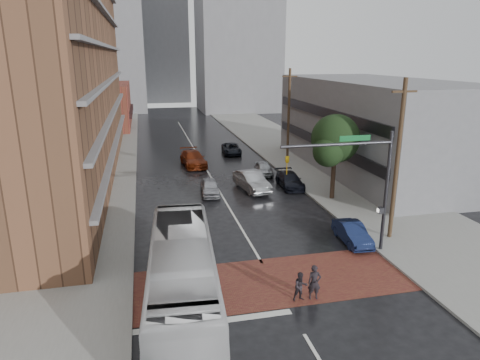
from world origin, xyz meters
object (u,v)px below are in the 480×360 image
car_travel_c (193,159)px  car_parked_mid (290,180)px  pedestrian_a (314,282)px  suv_travel (231,149)px  car_parked_far (264,168)px  transit_bus (182,276)px  pedestrian_b (301,287)px  car_travel_b (252,181)px  car_travel_a (210,187)px  car_parked_near (352,233)px

car_travel_c → car_parked_mid: bearing=-56.7°
pedestrian_a → suv_travel: 31.93m
car_parked_far → transit_bus: bearing=-110.1°
transit_bus → car_travel_c: bearing=86.6°
pedestrian_b → car_travel_b: size_ratio=0.29×
suv_travel → car_travel_c: bearing=-131.9°
pedestrian_b → car_parked_mid: bearing=69.1°
car_travel_a → car_parked_mid: size_ratio=0.86×
car_travel_c → car_parked_far: size_ratio=1.48×
suv_travel → pedestrian_a: bearing=-89.7°
car_travel_a → suv_travel: (4.90, 14.87, -0.03)m
pedestrian_b → pedestrian_a: bearing=-3.3°
car_travel_a → car_parked_far: bearing=45.0°
car_parked_far → car_parked_near: bearing=-81.9°
car_parked_near → suv_travel: bearing=98.4°
pedestrian_a → car_travel_a: bearing=107.6°
car_travel_c → car_parked_far: car_travel_c is taller
car_travel_a → car_parked_far: size_ratio=1.04×
transit_bus → pedestrian_b: bearing=-0.9°
transit_bus → suv_travel: (8.71, 31.33, -1.06)m
transit_bus → car_parked_far: 23.75m
car_parked_near → car_parked_mid: size_ratio=0.86×
car_parked_far → pedestrian_a: bearing=-95.1°
car_parked_far → car_travel_b: bearing=-112.6°
car_travel_c → pedestrian_b: bearing=-90.6°
car_travel_b → car_parked_mid: size_ratio=1.12×
pedestrian_b → car_parked_far: pedestrian_b is taller
transit_bus → car_parked_near: transit_bus is taller
pedestrian_a → car_travel_a: 17.12m
car_travel_c → car_parked_mid: car_travel_c is taller
car_parked_near → car_parked_far: car_parked_near is taller
suv_travel → car_parked_mid: size_ratio=1.01×
pedestrian_b → car_travel_a: (-1.66, 16.96, -0.08)m
transit_bus → car_travel_b: bearing=70.4°
suv_travel → car_parked_near: car_parked_near is taller
pedestrian_a → car_travel_c: 27.16m
pedestrian_a → car_parked_far: bearing=90.0°
car_travel_b → suv_travel: car_travel_b is taller
pedestrian_b → car_travel_a: size_ratio=0.38×
car_travel_c → car_parked_far: (6.32, -4.98, -0.16)m
car_travel_a → pedestrian_a: bearing=-77.0°
pedestrian_a → car_parked_near: 7.28m
transit_bus → car_travel_c: size_ratio=2.23×
car_travel_c → car_parked_near: size_ratio=1.42×
pedestrian_a → pedestrian_b: bearing=-170.3°
car_travel_b → car_parked_mid: 3.51m
car_parked_near → car_parked_mid: 12.00m
car_parked_near → pedestrian_b: bearing=-131.2°
pedestrian_a → car_travel_b: 17.42m
pedestrian_b → suv_travel: pedestrian_b is taller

